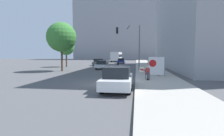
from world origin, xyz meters
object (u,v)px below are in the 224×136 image
object	(u,v)px
pedestrian_behind	(157,65)
street_tree_midblock	(66,47)
car_on_road_nearest	(103,65)
car_on_road_midblock	(99,62)
seated_protester	(147,72)
traffic_light_pole	(131,40)
motorcycle_on_road	(118,69)
protest_banner	(156,66)
street_tree_near_curb	(61,37)
parked_car_curbside	(118,78)
jogger_on_sidewalk	(158,68)
car_on_road_distant	(121,61)
city_bus_on_road	(117,56)

from	to	relation	value
pedestrian_behind	street_tree_midblock	bearing A→B (deg)	44.32
car_on_road_nearest	car_on_road_midblock	size ratio (longest dim) A/B	1.07
seated_protester	traffic_light_pole	distance (m)	9.53
traffic_light_pole	motorcycle_on_road	bearing A→B (deg)	-125.86
seated_protester	car_on_road_midblock	bearing A→B (deg)	123.90
pedestrian_behind	protest_banner	xyz separation A→B (m)	(-0.47, -3.20, 0.10)
protest_banner	street_tree_near_curb	size ratio (longest dim) A/B	0.28
car_on_road_nearest	street_tree_near_curb	distance (m)	7.90
pedestrian_behind	street_tree_midblock	xyz separation A→B (m)	(-15.52, 10.16, 2.63)
car_on_road_midblock	motorcycle_on_road	world-z (taller)	car_on_road_midblock
protest_banner	street_tree_midblock	bearing A→B (deg)	138.40
protest_banner	traffic_light_pole	xyz separation A→B (m)	(-2.70, 6.07, 3.13)
traffic_light_pole	car_on_road_midblock	distance (m)	15.00
street_tree_midblock	street_tree_near_curb	bearing A→B (deg)	-71.47
pedestrian_behind	parked_car_curbside	world-z (taller)	pedestrian_behind
jogger_on_sidewalk	street_tree_midblock	world-z (taller)	street_tree_midblock
protest_banner	car_on_road_nearest	xyz separation A→B (m)	(-7.40, 9.87, -0.46)
car_on_road_distant	street_tree_midblock	world-z (taller)	street_tree_midblock
car_on_road_distant	street_tree_near_curb	xyz separation A→B (m)	(-6.38, -22.81, 4.02)
protest_banner	car_on_road_midblock	bearing A→B (deg)	118.24
pedestrian_behind	car_on_road_distant	bearing A→B (deg)	2.01
parked_car_curbside	car_on_road_distant	distance (m)	34.76
street_tree_near_curb	traffic_light_pole	bearing A→B (deg)	5.42
seated_protester	car_on_road_distant	world-z (taller)	car_on_road_distant
seated_protester	traffic_light_pole	world-z (taller)	traffic_light_pole
protest_banner	traffic_light_pole	bearing A→B (deg)	113.98
seated_protester	pedestrian_behind	bearing A→B (deg)	86.69
street_tree_near_curb	street_tree_midblock	size ratio (longest dim) A/B	1.30
seated_protester	street_tree_near_curb	distance (m)	14.27
car_on_road_distant	motorcycle_on_road	size ratio (longest dim) A/B	2.21
protest_banner	parked_car_curbside	xyz separation A→B (m)	(-3.20, -6.67, -0.40)
jogger_on_sidewalk	parked_car_curbside	world-z (taller)	jogger_on_sidewalk
protest_banner	car_on_road_midblock	world-z (taller)	protest_banner
city_bus_on_road	street_tree_near_curb	distance (m)	35.16
motorcycle_on_road	street_tree_near_curb	bearing A→B (deg)	170.67
protest_banner	traffic_light_pole	size ratio (longest dim) A/B	0.31
city_bus_on_road	street_tree_midblock	size ratio (longest dim) A/B	2.25
car_on_road_nearest	motorcycle_on_road	bearing A→B (deg)	-62.80
city_bus_on_road	street_tree_near_curb	size ratio (longest dim) A/B	1.73
jogger_on_sidewalk	protest_banner	world-z (taller)	protest_banner
car_on_road_nearest	street_tree_near_curb	size ratio (longest dim) A/B	0.70
car_on_road_midblock	traffic_light_pole	bearing A→B (deg)	-59.82
pedestrian_behind	car_on_road_distant	distance (m)	25.59
seated_protester	city_bus_on_road	xyz separation A→B (m)	(-7.52, 42.63, 1.02)
car_on_road_nearest	street_tree_near_curb	bearing A→B (deg)	-136.14
seated_protester	car_on_road_distant	size ratio (longest dim) A/B	0.26
traffic_light_pole	street_tree_midblock	bearing A→B (deg)	149.45
motorcycle_on_road	street_tree_near_curb	distance (m)	9.11
street_tree_midblock	seated_protester	bearing A→B (deg)	-48.74
street_tree_midblock	car_on_road_midblock	bearing A→B (deg)	46.53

